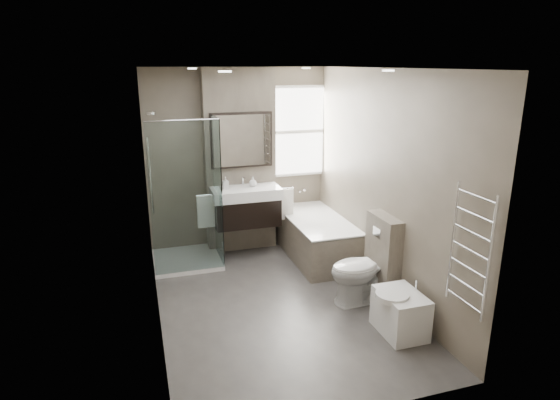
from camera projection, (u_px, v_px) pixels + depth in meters
name	position (u px, v px, depth m)	size (l,w,h in m)	color
room	(275.00, 193.00, 5.03)	(2.70, 3.90, 2.70)	#43403E
vanity_pier	(240.00, 161.00, 6.66)	(1.00, 0.25, 2.60)	#655C50
vanity	(246.00, 206.00, 6.50)	(0.95, 0.47, 0.66)	black
mirror_cabinet	(242.00, 140.00, 6.41)	(0.86, 0.08, 0.76)	black
towel_left	(206.00, 211.00, 6.32)	(0.24, 0.06, 0.44)	silver
towel_right	(285.00, 204.00, 6.64)	(0.24, 0.06, 0.44)	silver
shower_enclosure	(193.00, 230.00, 6.28)	(0.90, 0.90, 2.00)	white
bathtub	(316.00, 235.00, 6.58)	(0.75, 1.60, 0.57)	#655C50
window	(297.00, 132.00, 6.90)	(0.98, 0.06, 1.33)	white
toilet	(364.00, 269.00, 5.31)	(0.45, 0.79, 0.81)	white
cistern_box	(383.00, 257.00, 5.37)	(0.19, 0.55, 1.00)	#655C50
bidet	(400.00, 312.00, 4.72)	(0.47, 0.55, 0.56)	white
towel_radiator	(470.00, 250.00, 3.97)	(0.03, 0.49, 1.10)	silver
soap_bottle_a	(226.00, 183.00, 6.34)	(0.08, 0.08, 0.17)	white
soap_bottle_b	(253.00, 182.00, 6.48)	(0.10, 0.10, 0.13)	white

